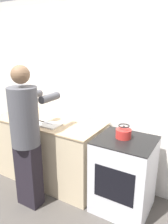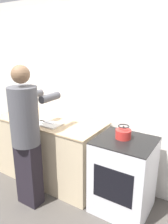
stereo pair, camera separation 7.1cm
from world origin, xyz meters
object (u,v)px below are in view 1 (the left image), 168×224
(oven, at_px, (123,175))
(knife, at_px, (45,122))
(person, at_px, (26,134))
(kettle, at_px, (124,133))
(bowl_prep, at_px, (29,111))
(canister_jar, at_px, (25,105))
(cutting_board, at_px, (47,124))

(oven, relative_size, knife, 3.71)
(person, relative_size, kettle, 9.70)
(oven, height_order, knife, knife)
(bowl_prep, relative_size, canister_jar, 0.90)
(person, relative_size, cutting_board, 4.64)
(oven, bearing_deg, person, -153.49)
(cutting_board, height_order, kettle, kettle)
(cutting_board, distance_m, bowl_prep, 0.64)
(knife, relative_size, canister_jar, 1.59)
(oven, distance_m, kettle, 0.53)
(kettle, xyz_separation_m, canister_jar, (-1.80, 0.24, 0.02))
(person, distance_m, knife, 0.43)
(cutting_board, xyz_separation_m, bowl_prep, (-0.58, 0.27, 0.02))
(bowl_prep, xyz_separation_m, canister_jar, (-0.19, 0.11, 0.04))
(cutting_board, relative_size, knife, 1.52)
(person, relative_size, canister_jar, 11.21)
(knife, bearing_deg, kettle, 9.98)
(bowl_prep, height_order, canister_jar, canister_jar)
(knife, distance_m, kettle, 1.07)
(person, height_order, cutting_board, person)
(bowl_prep, bearing_deg, cutting_board, -24.60)
(oven, bearing_deg, cutting_board, -174.19)
(cutting_board, relative_size, canister_jar, 2.42)
(person, relative_size, knife, 7.05)
(oven, xyz_separation_m, canister_jar, (-1.84, 0.27, 0.54))
(oven, height_order, person, person)
(oven, relative_size, kettle, 5.10)
(oven, xyz_separation_m, kettle, (-0.04, 0.03, 0.53))
(bowl_prep, distance_m, canister_jar, 0.23)
(oven, xyz_separation_m, bowl_prep, (-1.64, 0.16, 0.50))
(cutting_board, distance_m, kettle, 1.03)
(oven, distance_m, knife, 1.22)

